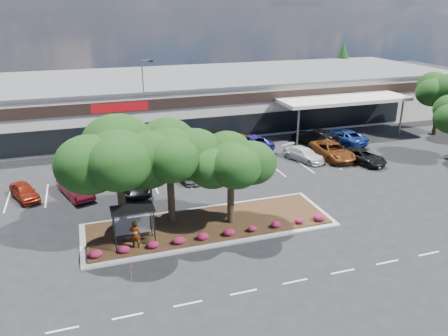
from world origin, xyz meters
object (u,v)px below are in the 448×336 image
object	(u,v)px
survey_stake	(131,271)
car_1	(75,186)
car_0	(24,192)
light_pole	(146,110)

from	to	relation	value
survey_stake	car_1	size ratio (longest dim) A/B	0.22
car_0	car_1	size ratio (longest dim) A/B	0.78
car_1	survey_stake	bearing A→B (deg)	-96.39
light_pole	car_1	xyz separation A→B (m)	(-7.90, -11.30, -3.45)
light_pole	survey_stake	distance (m)	25.82
survey_stake	car_0	bearing A→B (deg)	115.80
light_pole	car_0	distance (m)	16.42
light_pole	survey_stake	size ratio (longest dim) A/B	9.03
light_pole	car_0	bearing A→B (deg)	-137.75
survey_stake	light_pole	bearing A→B (deg)	78.87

